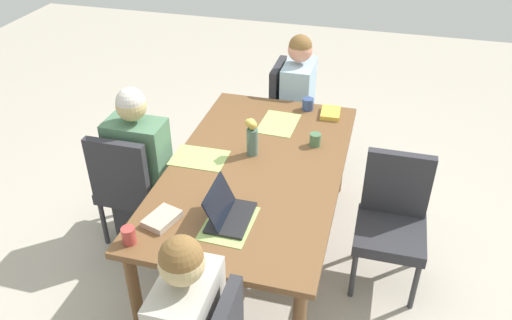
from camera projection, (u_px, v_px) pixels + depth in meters
ground_plane at (256, 251)px, 3.71m from camera, size 10.00×10.00×0.00m
dining_table at (256, 176)px, 3.34m from camera, size 1.94×1.10×0.74m
chair_head_left_left_near at (290, 108)px, 4.50m from camera, size 0.44×0.44×0.90m
person_head_left_left_near at (297, 110)px, 4.42m from camera, size 0.40×0.36×1.19m
chair_near_left_far at (129, 183)px, 3.57m from camera, size 0.44×0.44×0.90m
person_near_left_far at (141, 175)px, 3.60m from camera, size 0.36×0.40×1.19m
chair_far_right_near at (392, 216)px, 3.27m from camera, size 0.44×0.44×0.90m
flower_vase at (252, 134)px, 3.35m from camera, size 0.10×0.09×0.26m
placemat_head_left_left_near at (279, 123)px, 3.77m from camera, size 0.37×0.28×0.00m
placemat_head_right_left_mid at (230, 223)px, 2.83m from camera, size 0.37×0.27×0.00m
placemat_near_left_far at (199, 158)px, 3.38m from camera, size 0.26×0.36×0.00m
laptop_head_right_left_mid at (228, 213)px, 2.84m from camera, size 0.32×0.22×0.20m
coffee_mug_near_left at (308, 104)px, 3.94m from camera, size 0.09×0.09×0.09m
coffee_mug_near_right at (315, 140)px, 3.50m from camera, size 0.08×0.08×0.09m
coffee_mug_centre_left at (129, 235)px, 2.68m from camera, size 0.07×0.07×0.10m
book_red_cover at (330, 113)px, 3.87m from camera, size 0.21×0.15×0.04m
book_blue_cover at (162, 219)px, 2.84m from camera, size 0.23×0.19×0.04m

